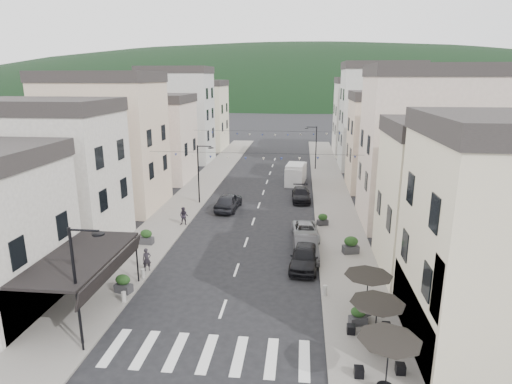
# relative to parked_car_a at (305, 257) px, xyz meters

# --- Properties ---
(ground) EXTENTS (700.00, 700.00, 0.00)m
(ground) POSITION_rel_parked_car_a_xyz_m (-4.52, -11.93, -0.77)
(ground) COLOR black
(ground) RESTS_ON ground
(sidewalk_left) EXTENTS (4.00, 76.00, 0.12)m
(sidewalk_left) POSITION_rel_parked_car_a_xyz_m (-12.02, 20.07, -0.71)
(sidewalk_left) COLOR slate
(sidewalk_left) RESTS_ON ground
(sidewalk_right) EXTENTS (4.00, 76.00, 0.12)m
(sidewalk_right) POSITION_rel_parked_car_a_xyz_m (2.98, 20.07, -0.71)
(sidewalk_right) COLOR slate
(sidewalk_right) RESTS_ON ground
(hill_backdrop) EXTENTS (640.00, 360.00, 70.00)m
(hill_backdrop) POSITION_rel_parked_car_a_xyz_m (-4.52, 288.07, -0.77)
(hill_backdrop) COLOR black
(hill_backdrop) RESTS_ON ground
(boutique_awning) EXTENTS (3.77, 7.50, 3.28)m
(boutique_awning) POSITION_rel_parked_car_a_xyz_m (-11.77, -6.93, 2.34)
(boutique_awning) COLOR black
(boutique_awning) RESTS_ON ground
(buildings_row_left) EXTENTS (10.20, 54.16, 14.00)m
(buildings_row_left) POSITION_rel_parked_car_a_xyz_m (-19.02, 25.82, 5.35)
(buildings_row_left) COLOR #A8A29A
(buildings_row_left) RESTS_ON ground
(buildings_row_right) EXTENTS (10.20, 54.16, 14.50)m
(buildings_row_right) POSITION_rel_parked_car_a_xyz_m (9.98, 24.66, 5.54)
(buildings_row_right) COLOR beige
(buildings_row_right) RESTS_ON ground
(cafe_terrace) EXTENTS (2.50, 8.10, 2.53)m
(cafe_terrace) POSITION_rel_parked_car_a_xyz_m (3.18, -9.13, 1.58)
(cafe_terrace) COLOR black
(cafe_terrace) RESTS_ON ground
(streetlamp_left_near) EXTENTS (1.70, 0.56, 6.00)m
(streetlamp_left_near) POSITION_rel_parked_car_a_xyz_m (-10.34, -9.93, 2.92)
(streetlamp_left_near) COLOR black
(streetlamp_left_near) RESTS_ON ground
(streetlamp_left_far) EXTENTS (1.70, 0.56, 6.00)m
(streetlamp_left_far) POSITION_rel_parked_car_a_xyz_m (-10.34, 14.07, 2.92)
(streetlamp_left_far) COLOR black
(streetlamp_left_far) RESTS_ON ground
(streetlamp_right_far) EXTENTS (1.70, 0.56, 6.00)m
(streetlamp_right_far) POSITION_rel_parked_car_a_xyz_m (1.30, 32.07, 2.92)
(streetlamp_right_far) COLOR black
(streetlamp_right_far) RESTS_ON ground
(bollards) EXTENTS (11.66, 10.26, 0.60)m
(bollards) POSITION_rel_parked_car_a_xyz_m (-4.52, -6.43, -0.35)
(bollards) COLOR gray
(bollards) RESTS_ON ground
(bunting_near) EXTENTS (19.00, 0.28, 0.62)m
(bunting_near) POSITION_rel_parked_car_a_xyz_m (-4.52, 10.07, 4.88)
(bunting_near) COLOR black
(bunting_near) RESTS_ON ground
(bunting_far) EXTENTS (19.00, 0.28, 0.62)m
(bunting_far) POSITION_rel_parked_car_a_xyz_m (-4.52, 26.07, 4.88)
(bunting_far) COLOR black
(bunting_far) RESTS_ON ground
(parked_car_a) EXTENTS (2.24, 4.70, 1.55)m
(parked_car_a) POSITION_rel_parked_car_a_xyz_m (0.00, 0.00, 0.00)
(parked_car_a) COLOR black
(parked_car_a) RESTS_ON ground
(parked_car_b) EXTENTS (1.94, 4.80, 1.55)m
(parked_car_b) POSITION_rel_parked_car_a_xyz_m (0.08, 1.84, 0.00)
(parked_car_b) COLOR #38373A
(parked_car_b) RESTS_ON ground
(parked_car_c) EXTENTS (2.32, 4.55, 1.23)m
(parked_car_c) POSITION_rel_parked_car_a_xyz_m (0.08, 5.37, -0.16)
(parked_car_c) COLOR gray
(parked_car_c) RESTS_ON ground
(parked_car_d) EXTENTS (2.05, 4.64, 1.32)m
(parked_car_d) POSITION_rel_parked_car_a_xyz_m (-0.32, 16.22, -0.11)
(parked_car_d) COLOR black
(parked_car_d) RESTS_ON ground
(parked_car_e) EXTENTS (2.33, 5.03, 1.67)m
(parked_car_e) POSITION_rel_parked_car_a_xyz_m (-7.32, 12.30, 0.06)
(parked_car_e) COLOR black
(parked_car_e) RESTS_ON ground
(delivery_van) EXTENTS (2.60, 5.37, 2.48)m
(delivery_van) POSITION_rel_parked_car_a_xyz_m (-1.00, 23.81, 0.44)
(delivery_van) COLOR #BCBBBE
(delivery_van) RESTS_ON ground
(pedestrian_a) EXTENTS (0.67, 0.60, 1.54)m
(pedestrian_a) POSITION_rel_parked_car_a_xyz_m (-10.32, -1.87, 0.11)
(pedestrian_a) COLOR black
(pedestrian_a) RESTS_ON sidewalk_left
(pedestrian_b) EXTENTS (0.80, 0.64, 1.59)m
(pedestrian_b) POSITION_rel_parked_car_a_xyz_m (-10.32, 7.19, 0.14)
(pedestrian_b) COLOR #26202B
(pedestrian_b) RESTS_ON sidewalk_left
(planter_la) EXTENTS (1.12, 0.81, 1.13)m
(planter_la) POSITION_rel_parked_car_a_xyz_m (-10.68, -4.88, -0.11)
(planter_la) COLOR #2E2E30
(planter_la) RESTS_ON sidewalk_left
(planter_lb) EXTENTS (1.06, 0.64, 1.15)m
(planter_lb) POSITION_rel_parked_car_a_xyz_m (-12.02, 2.66, -0.10)
(planter_lb) COLOR #323134
(planter_lb) RESTS_ON sidewalk_left
(planter_ra) EXTENTS (1.00, 0.73, 1.00)m
(planter_ra) POSITION_rel_parked_car_a_xyz_m (2.72, -6.88, -0.17)
(planter_ra) COLOR #323134
(planter_ra) RESTS_ON sidewalk_right
(planter_rb) EXTENTS (1.26, 0.88, 1.28)m
(planter_rb) POSITION_rel_parked_car_a_xyz_m (3.33, 2.50, -0.04)
(planter_rb) COLOR #2C2C2E
(planter_rb) RESTS_ON sidewalk_right
(planter_rc) EXTENTS (1.04, 0.80, 1.03)m
(planter_rc) POSITION_rel_parked_car_a_xyz_m (1.57, 8.42, -0.16)
(planter_rc) COLOR #29292C
(planter_rc) RESTS_ON sidewalk_right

